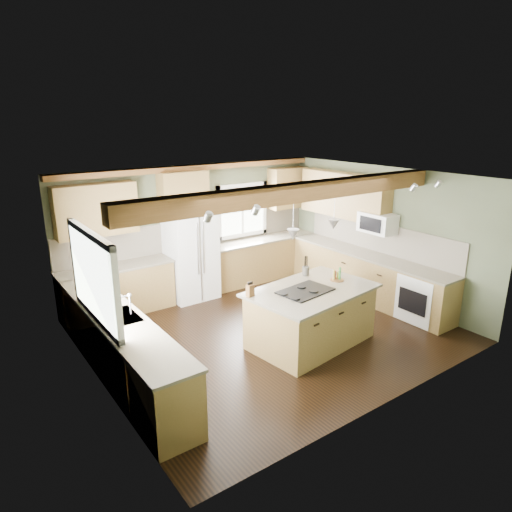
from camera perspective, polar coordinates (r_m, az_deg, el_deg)
floor at (r=7.87m, az=1.48°, el=-9.36°), size 5.60×5.60×0.00m
ceiling at (r=7.10m, az=1.64°, el=9.77°), size 5.60×5.60×0.00m
wall_back at (r=9.42m, az=-7.70°, el=3.42°), size 5.60×0.00×5.60m
wall_left at (r=6.20m, az=-19.62°, el=-4.81°), size 0.00×5.00×5.00m
wall_right at (r=9.29m, az=15.47°, el=2.74°), size 0.00×5.00×5.00m
ceiling_beam at (r=6.57m, az=5.41°, el=7.96°), size 5.55×0.26×0.26m
soffit_trim at (r=9.12m, az=-7.71°, el=10.89°), size 5.55×0.20×0.10m
backsplash_back at (r=9.43m, az=-7.63°, el=2.87°), size 5.58×0.03×0.58m
backsplash_right at (r=9.33m, az=15.13°, el=2.26°), size 0.03×3.70×0.58m
base_cab_back_left at (r=8.74m, az=-16.92°, el=-4.20°), size 2.02×0.60×0.88m
counter_back_left at (r=8.59m, az=-17.19°, el=-1.34°), size 2.06×0.64×0.04m
base_cab_back_right at (r=10.17m, az=0.71°, el=-0.43°), size 2.62×0.60×0.88m
counter_back_right at (r=10.04m, az=0.72°, el=2.08°), size 2.66×0.64×0.04m
base_cab_left at (r=6.67m, az=-16.50°, el=-11.05°), size 0.60×3.70×0.88m
counter_left at (r=6.47m, az=-16.84°, el=-7.44°), size 0.64×3.74×0.04m
base_cab_right at (r=9.34m, az=13.65°, el=-2.56°), size 0.60×3.70×0.88m
counter_right at (r=9.20m, az=13.85°, el=0.14°), size 0.64×3.74×0.04m
upper_cab_back_left at (r=8.39m, az=-19.39°, el=5.46°), size 1.40×0.35×0.90m
upper_cab_over_fridge at (r=8.97m, az=-9.08°, el=8.21°), size 0.96×0.35×0.70m
upper_cab_right at (r=9.60m, az=10.94°, el=7.49°), size 0.35×2.20×0.90m
upper_cab_back_corner at (r=10.41m, az=3.96°, el=8.49°), size 0.90×0.35×0.90m
window_left at (r=6.16m, az=-19.81°, el=-2.47°), size 0.04×1.60×1.05m
window_back at (r=9.92m, az=-1.82°, el=5.74°), size 1.10×0.04×1.00m
sink at (r=6.47m, az=-16.85°, el=-7.40°), size 0.50×0.65×0.03m
faucet at (r=6.46m, az=-15.45°, el=-5.90°), size 0.02×0.02×0.28m
dishwasher at (r=5.62m, az=-11.69°, el=-16.51°), size 0.60×0.60×0.84m
oven at (r=8.61m, az=20.13°, el=-4.93°), size 0.60×0.72×0.84m
microwave at (r=9.03m, az=14.95°, el=4.02°), size 0.40×0.70×0.38m
pendant_left at (r=6.56m, az=4.64°, el=2.69°), size 0.18×0.18×0.16m
pendant_right at (r=7.26m, az=9.68°, el=3.92°), size 0.18×0.18×0.16m
refrigerator at (r=9.06m, az=-8.13°, el=0.23°), size 0.90×0.74×1.80m
island at (r=7.38m, az=6.87°, el=-7.59°), size 2.01×1.38×0.88m
island_top at (r=7.20m, az=7.00°, el=-4.26°), size 2.15×1.52×0.04m
cooktop at (r=7.07m, az=6.18°, el=-4.36°), size 0.88×0.64×0.02m
knife_block at (r=6.83m, az=-0.72°, el=-4.32°), size 0.12×0.10×0.18m
utensil_crock at (r=7.76m, az=6.24°, el=-1.86°), size 0.14×0.14×0.15m
bottle_tray at (r=7.59m, az=10.13°, el=-2.27°), size 0.25×0.25×0.21m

